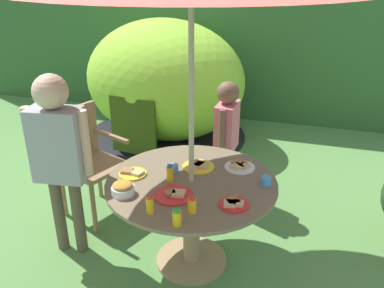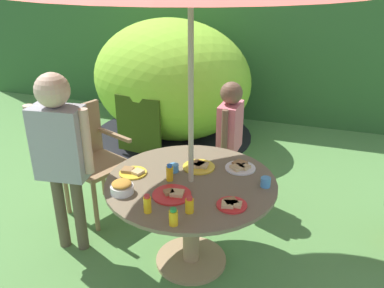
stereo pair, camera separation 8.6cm
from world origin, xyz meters
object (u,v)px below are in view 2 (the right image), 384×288
object	(u,v)px
wooden_chair	(90,154)
plate_mid_right	(172,194)
child_in_pink_shirt	(230,127)
garden_table	(191,204)
plate_center_front	(199,166)
juice_bottle_center_back	(147,204)
plate_near_right	(240,167)
juice_bottle_far_left	(170,173)
cup_far	(266,182)
dome_tent	(171,81)
plate_far_right	(231,204)
juice_bottle_mid_left	(189,205)
snack_bowl	(122,187)
plate_near_left	(133,172)
child_in_grey_shirt	(60,143)
cup_near	(174,168)
juice_bottle_front_edge	(173,217)

from	to	relation	value
wooden_chair	plate_mid_right	world-z (taller)	wooden_chair
child_in_pink_shirt	garden_table	bearing A→B (deg)	0.00
plate_center_front	juice_bottle_center_back	xyz separation A→B (m)	(-0.12, -0.65, 0.04)
plate_near_right	juice_bottle_far_left	size ratio (longest dim) A/B	1.83
juice_bottle_center_back	cup_far	distance (m)	0.82
dome_tent	plate_far_right	size ratio (longest dim) A/B	12.01
garden_table	plate_far_right	world-z (taller)	plate_far_right
child_in_pink_shirt	juice_bottle_mid_left	bearing A→B (deg)	5.55
snack_bowl	garden_table	bearing A→B (deg)	37.09
juice_bottle_far_left	cup_far	bearing A→B (deg)	10.77
plate_near_left	plate_mid_right	bearing A→B (deg)	-27.02
plate_mid_right	plate_center_front	size ratio (longest dim) A/B	1.08
wooden_chair	child_in_grey_shirt	distance (m)	0.66
dome_tent	child_in_grey_shirt	bearing A→B (deg)	-80.83
cup_far	dome_tent	bearing A→B (deg)	124.85
plate_near_right	plate_near_left	bearing A→B (deg)	-156.19
snack_bowl	plate_center_front	xyz separation A→B (m)	(0.37, 0.50, -0.03)
dome_tent	cup_near	bearing A→B (deg)	-60.83
plate_near_right	wooden_chair	bearing A→B (deg)	174.26
juice_bottle_center_back	juice_bottle_mid_left	size ratio (longest dim) A/B	1.12
juice_bottle_center_back	dome_tent	bearing A→B (deg)	107.93
cup_far	plate_far_right	bearing A→B (deg)	-117.95
child_in_pink_shirt	juice_bottle_far_left	size ratio (longest dim) A/B	9.46
garden_table	plate_near_left	distance (m)	0.47
child_in_pink_shirt	plate_center_front	world-z (taller)	child_in_pink_shirt
juice_bottle_center_back	juice_bottle_front_edge	size ratio (longest dim) A/B	1.11
dome_tent	child_in_grey_shirt	distance (m)	2.36
plate_near_right	snack_bowl	bearing A→B (deg)	-139.18
juice_bottle_mid_left	cup_near	size ratio (longest dim) A/B	1.54
wooden_chair	juice_bottle_center_back	xyz separation A→B (m)	(0.93, -0.86, 0.21)
plate_far_right	cup_near	world-z (taller)	cup_near
juice_bottle_far_left	plate_far_right	bearing A→B (deg)	-20.96
plate_near_left	garden_table	bearing A→B (deg)	3.70
child_in_grey_shirt	juice_bottle_front_edge	world-z (taller)	child_in_grey_shirt
plate_mid_right	cup_near	size ratio (longest dim) A/B	3.63
plate_far_right	juice_bottle_mid_left	bearing A→B (deg)	-147.51
plate_far_right	plate_near_right	world-z (taller)	same
juice_bottle_center_back	child_in_grey_shirt	bearing A→B (deg)	158.17
snack_bowl	plate_far_right	xyz separation A→B (m)	(0.72, 0.07, -0.03)
plate_near_right	child_in_pink_shirt	bearing A→B (deg)	109.38
garden_table	plate_mid_right	distance (m)	0.30
dome_tent	plate_center_front	size ratio (longest dim) A/B	9.78
plate_near_left	plate_center_front	bearing A→B (deg)	29.22
cup_far	juice_bottle_center_back	bearing A→B (deg)	-139.98
juice_bottle_center_back	cup_near	world-z (taller)	juice_bottle_center_back
juice_bottle_center_back	plate_near_left	bearing A→B (deg)	125.70
plate_far_right	juice_bottle_front_edge	distance (m)	0.40
cup_near	juice_bottle_far_left	bearing A→B (deg)	-82.22
plate_mid_right	plate_near_left	distance (m)	0.42
plate_mid_right	juice_bottle_center_back	world-z (taller)	juice_bottle_center_back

